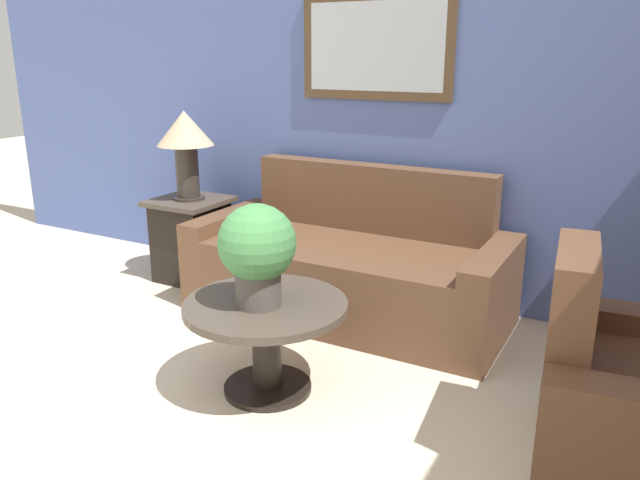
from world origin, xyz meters
The scene contains 6 objects.
wall_back centered at (0.00, 2.89, 1.31)m, with size 7.35×0.09×2.60m.
couch_main centered at (0.19, 2.38, 0.31)m, with size 2.10×0.91×0.96m.
coffee_table centered at (0.27, 1.25, 0.36)m, with size 0.84×0.84×0.50m.
side_table centered at (-1.18, 2.38, 0.32)m, with size 0.53×0.53×0.64m.
table_lamp centered at (-1.18, 2.38, 1.10)m, with size 0.42×0.42×0.66m.
potted_plant_on_table centered at (0.26, 1.20, 0.79)m, with size 0.38×0.38×0.51m.
Camera 1 is at (1.92, -1.17, 1.70)m, focal length 35.00 mm.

